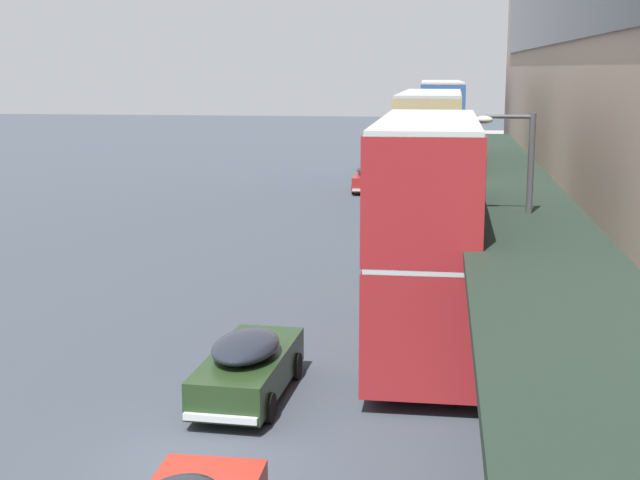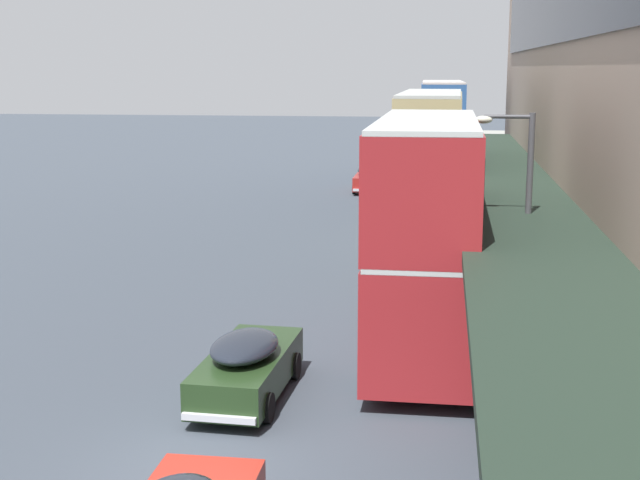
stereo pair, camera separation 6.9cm
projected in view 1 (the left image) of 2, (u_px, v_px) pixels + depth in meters
name	position (u px, v px, depth m)	size (l,w,h in m)	color
ground	(199.00, 468.00, 16.52)	(240.00, 240.00, 0.00)	#3C444E
transit_bus_kerbside_front	(441.00, 130.00, 55.15)	(2.91, 10.16, 6.48)	#315B9E
transit_bus_kerbside_rear	(426.00, 228.00, 22.80)	(2.81, 9.46, 6.06)	#AB2328
transit_bus_kerbside_far	(430.00, 165.00, 36.00)	(2.78, 10.08, 6.35)	tan
sedan_lead_mid	(369.00, 178.00, 53.32)	(1.81, 4.81, 1.58)	#A7211D
sedan_second_near	(439.00, 195.00, 46.38)	(2.04, 4.71, 1.52)	olive
sedan_lead_near	(248.00, 365.00, 19.93)	(1.93, 4.63, 1.51)	#21381B
sedan_trailing_mid	(392.00, 161.00, 63.98)	(1.98, 4.45, 1.41)	black
pedestrian_at_kerb	(539.00, 370.00, 18.38)	(0.38, 0.57, 1.86)	#2D2339
street_lamp	(521.00, 210.00, 22.78)	(1.50, 0.28, 6.05)	#4C4C51
fire_hydrant	(565.00, 473.00, 15.24)	(0.20, 0.40, 0.70)	red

